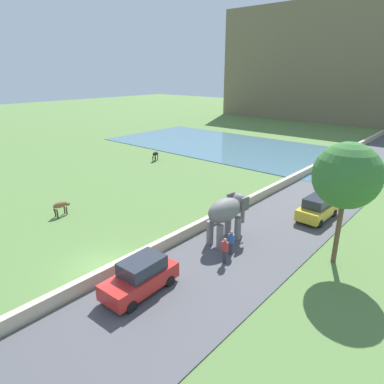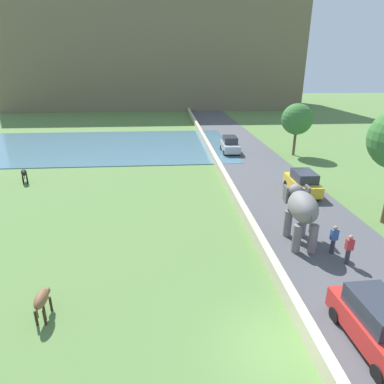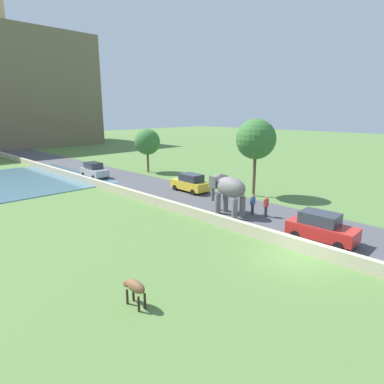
# 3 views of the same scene
# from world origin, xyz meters

# --- Properties ---
(ground_plane) EXTENTS (220.00, 220.00, 0.00)m
(ground_plane) POSITION_xyz_m (0.00, 0.00, 0.00)
(ground_plane) COLOR #567A3D
(road_surface) EXTENTS (7.00, 120.00, 0.06)m
(road_surface) POSITION_xyz_m (5.00, 20.00, 0.03)
(road_surface) COLOR #4C4C51
(road_surface) RESTS_ON ground
(barrier_wall) EXTENTS (0.40, 110.00, 0.75)m
(barrier_wall) POSITION_xyz_m (1.20, 18.00, 0.38)
(barrier_wall) COLOR beige
(barrier_wall) RESTS_ON ground
(elephant) EXTENTS (1.63, 3.52, 2.99)m
(elephant) POSITION_xyz_m (3.44, 7.27, 2.04)
(elephant) COLOR slate
(elephant) RESTS_ON ground
(person_beside_elephant) EXTENTS (0.36, 0.22, 1.63)m
(person_beside_elephant) POSITION_xyz_m (4.76, 5.91, 0.87)
(person_beside_elephant) COLOR #33333D
(person_beside_elephant) RESTS_ON ground
(person_trailing) EXTENTS (0.36, 0.22, 1.63)m
(person_trailing) POSITION_xyz_m (5.02, 4.91, 0.87)
(person_trailing) COLOR #33333D
(person_trailing) RESTS_ON ground
(car_red) EXTENTS (1.90, 4.06, 1.80)m
(car_red) POSITION_xyz_m (3.42, 0.00, 0.90)
(car_red) COLOR red
(car_red) RESTS_ON ground
(car_yellow) EXTENTS (1.90, 4.05, 1.80)m
(car_yellow) POSITION_xyz_m (6.57, 14.50, 0.90)
(car_yellow) COLOR gold
(car_yellow) RESTS_ON ground
(car_silver) EXTENTS (1.88, 4.05, 1.80)m
(car_silver) POSITION_xyz_m (3.43, 27.54, 0.90)
(car_silver) COLOR #B7B7BC
(car_silver) RESTS_ON ground
(cow_brown) EXTENTS (0.46, 1.39, 1.15)m
(cow_brown) POSITION_xyz_m (-8.54, 2.34, 0.84)
(cow_brown) COLOR brown
(cow_brown) RESTS_ON ground
(tree_near) EXTENTS (3.61, 3.61, 7.07)m
(tree_near) POSITION_xyz_m (9.70, 9.26, 5.24)
(tree_near) COLOR brown
(tree_near) RESTS_ON ground
(tree_mid) EXTENTS (3.26, 3.26, 5.52)m
(tree_mid) POSITION_xyz_m (10.18, 25.95, 3.88)
(tree_mid) COLOR brown
(tree_mid) RESTS_ON ground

